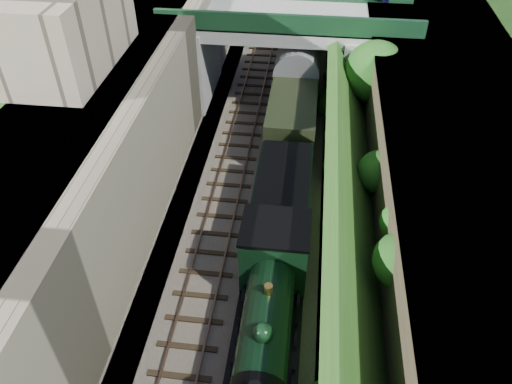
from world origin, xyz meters
name	(u,v)px	position (x,y,z in m)	size (l,w,h in m)	color
trackbed	(274,129)	(0.00, 20.00, 0.10)	(10.00, 90.00, 0.20)	#473F38
retaining_wall	(188,77)	(-5.50, 20.00, 3.50)	(1.00, 90.00, 7.00)	#756B56
street_plateau_left	(133,74)	(-9.00, 20.00, 3.50)	(6.00, 90.00, 7.00)	#262628
street_plateau_right	(433,97)	(9.50, 20.00, 3.12)	(8.00, 90.00, 6.25)	#262628
embankment_slope	(356,103)	(4.99, 19.41, 2.74)	(4.57, 90.00, 6.36)	#1E4714
track_left	(244,125)	(-2.00, 20.00, 0.25)	(2.50, 90.00, 0.20)	black
track_right	(293,128)	(1.20, 20.00, 0.25)	(2.50, 90.00, 0.20)	black
road_bridge	(295,46)	(0.94, 24.00, 4.08)	(16.00, 6.40, 7.25)	gray
building_near	(65,24)	(-9.50, 14.00, 9.00)	(4.00, 8.00, 4.00)	gray
tree	(377,73)	(5.91, 19.62, 4.65)	(3.60, 3.80, 6.60)	black
locomotive	(267,319)	(1.20, 3.86, 1.89)	(3.10, 10.22, 3.83)	black
tender	(282,200)	(1.20, 11.22, 1.62)	(2.70, 6.00, 3.05)	black
coach_front	(297,76)	(1.20, 23.82, 2.05)	(2.90, 18.00, 3.70)	black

